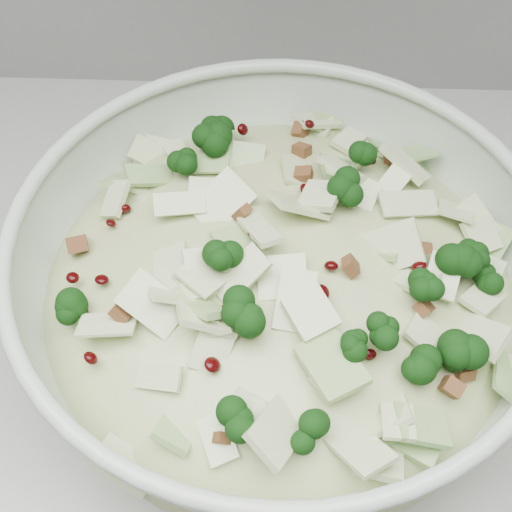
{
  "coord_description": "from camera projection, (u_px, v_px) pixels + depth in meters",
  "views": [
    {
      "loc": [
        -0.65,
        1.27,
        1.45
      ],
      "look_at": [
        -0.66,
        1.61,
        1.02
      ],
      "focal_mm": 50.0,
      "sensor_mm": 36.0,
      "label": 1
    }
  ],
  "objects": [
    {
      "name": "salad",
      "position": [
        280.0,
        274.0,
        0.55
      ],
      "size": [
        0.46,
        0.46,
        0.16
      ],
      "rotation": [
        0.0,
        0.0,
        0.25
      ],
      "color": "#B9C285",
      "rests_on": "mixing_bowl"
    },
    {
      "name": "mixing_bowl",
      "position": [
        279.0,
        294.0,
        0.57
      ],
      "size": [
        0.49,
        0.49,
        0.16
      ],
      "rotation": [
        0.0,
        0.0,
        0.24
      ],
      "color": "#B3C5B3",
      "rests_on": "counter"
    }
  ]
}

